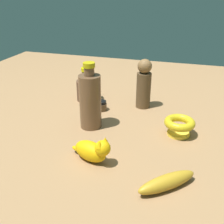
# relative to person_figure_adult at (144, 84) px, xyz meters

# --- Properties ---
(ground) EXTENTS (2.00, 2.00, 0.00)m
(ground) POSITION_rel_person_figure_adult_xyz_m (-0.06, -0.24, -0.10)
(ground) COLOR #936D47
(person_figure_adult) EXTENTS (0.08, 0.08, 0.21)m
(person_figure_adult) POSITION_rel_person_figure_adult_xyz_m (0.00, 0.00, 0.00)
(person_figure_adult) COLOR brown
(person_figure_adult) RESTS_ON ground
(bottle_tall) EXTENTS (0.08, 0.08, 0.24)m
(bottle_tall) POSITION_rel_person_figure_adult_xyz_m (-0.15, -0.23, 0.00)
(bottle_tall) COLOR brown
(bottle_tall) RESTS_ON ground
(bottle_short) EXTENTS (0.09, 0.09, 0.15)m
(bottle_short) POSITION_rel_person_figure_adult_xyz_m (-0.26, 0.00, -0.05)
(bottle_short) COLOR brown
(bottle_short) RESTS_ON ground
(cat_figurine) EXTENTS (0.14, 0.09, 0.09)m
(cat_figurine) POSITION_rel_person_figure_adult_xyz_m (-0.07, -0.43, -0.06)
(cat_figurine) COLOR #E6AA0A
(cat_figurine) RESTS_ON ground
(banana) EXTENTS (0.15, 0.15, 0.04)m
(banana) POSITION_rel_person_figure_adult_xyz_m (0.16, -0.49, -0.08)
(banana) COLOR #B68921
(banana) RESTS_ON ground
(bowl) EXTENTS (0.11, 0.11, 0.06)m
(bowl) POSITION_rel_person_figure_adult_xyz_m (0.17, -0.20, -0.06)
(bowl) COLOR yellow
(bowl) RESTS_ON ground
(nail_polish_jar) EXTENTS (0.05, 0.05, 0.04)m
(nail_polish_jar) POSITION_rel_person_figure_adult_xyz_m (-0.16, -0.09, -0.08)
(nail_polish_jar) COLOR #513B24
(nail_polish_jar) RESTS_ON ground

